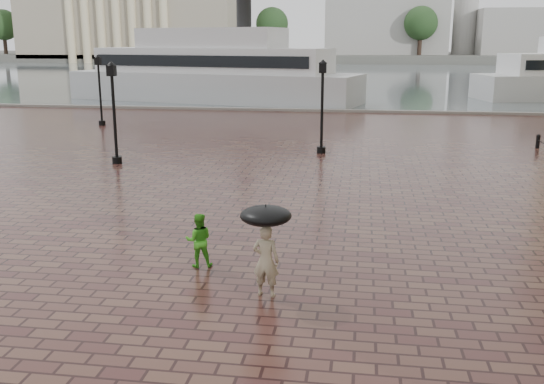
{
  "coord_description": "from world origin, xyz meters",
  "views": [
    {
      "loc": [
        4.97,
        -15.69,
        5.41
      ],
      "look_at": [
        2.6,
        0.15,
        1.4
      ],
      "focal_mm": 40.0,
      "sensor_mm": 36.0,
      "label": 1
    }
  ],
  "objects_px": {
    "street_lamps": "(172,101)",
    "adult_pedestrian": "(266,261)",
    "child_pedestrian": "(199,240)",
    "ferry_near": "(212,72)"
  },
  "relations": [
    {
      "from": "street_lamps",
      "to": "ferry_near",
      "type": "distance_m",
      "value": 24.02
    },
    {
      "from": "child_pedestrian",
      "to": "ferry_near",
      "type": "distance_m",
      "value": 42.32
    },
    {
      "from": "ferry_near",
      "to": "street_lamps",
      "type": "bearing_deg",
      "value": -67.04
    },
    {
      "from": "child_pedestrian",
      "to": "ferry_near",
      "type": "bearing_deg",
      "value": -91.26
    },
    {
      "from": "child_pedestrian",
      "to": "ferry_near",
      "type": "relative_size",
      "value": 0.05
    },
    {
      "from": "street_lamps",
      "to": "ferry_near",
      "type": "xyz_separation_m",
      "value": [
        -3.73,
        23.73,
        0.35
      ]
    },
    {
      "from": "street_lamps",
      "to": "adult_pedestrian",
      "type": "relative_size",
      "value": 9.59
    },
    {
      "from": "street_lamps",
      "to": "ferry_near",
      "type": "relative_size",
      "value": 0.55
    },
    {
      "from": "child_pedestrian",
      "to": "ferry_near",
      "type": "height_order",
      "value": "ferry_near"
    },
    {
      "from": "street_lamps",
      "to": "adult_pedestrian",
      "type": "distance_m",
      "value": 20.58
    }
  ]
}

